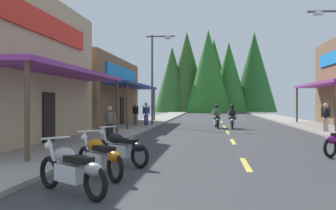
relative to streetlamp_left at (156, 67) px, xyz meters
name	(u,v)px	position (x,y,z in m)	size (l,w,h in m)	color
ground	(225,128)	(4.77, -0.24, -4.21)	(9.31, 79.67, 0.10)	#38383A
sidewalk_left	(138,126)	(-1.29, -0.24, -4.10)	(2.80, 79.67, 0.12)	gray
sidewalk_right	(316,127)	(10.82, -0.24, -4.10)	(2.80, 79.67, 0.12)	gray
centerline_dashes	(223,124)	(4.77, 3.87, -4.16)	(0.16, 56.09, 0.01)	#E0C64C
storefront_left_far	(69,92)	(-6.67, 0.91, -1.71)	(9.86, 12.78, 4.89)	brown
streetlamp_left	(156,67)	(0.00, 0.00, 0.00)	(2.01, 0.30, 6.44)	#474C51
motorcycle_parked_left_0	(72,169)	(1.27, -20.42, -3.67)	(1.77, 1.36, 1.04)	black
motorcycle_parked_left_1	(100,156)	(1.31, -18.73, -3.67)	(1.53, 1.63, 1.04)	black
motorcycle_parked_left_2	(121,147)	(1.41, -17.01, -3.67)	(1.80, 1.33, 1.04)	black
rider_cruising_lead	(232,118)	(5.21, -1.90, -3.51)	(0.60, 2.14, 1.57)	black
rider_cruising_trailing	(217,118)	(4.22, -1.51, -3.51)	(0.61, 2.14, 1.57)	black
pedestrian_by_shop	(146,113)	(-0.54, -1.06, -3.18)	(0.53, 0.38, 1.69)	#333F8C
pedestrian_browsing	(326,116)	(9.98, -5.50, -3.20)	(0.42, 0.48, 1.66)	#B2A599
pedestrian_waiting	(135,113)	(-1.34, -0.78, -3.19)	(0.47, 0.42, 1.68)	#726659
pedestrian_strolling	(110,122)	(-0.40, -11.33, -3.28)	(0.55, 0.35, 1.53)	black
treeline_backdrop	(213,74)	(4.17, 41.03, 2.35)	(21.16, 14.24, 13.95)	#2F5423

